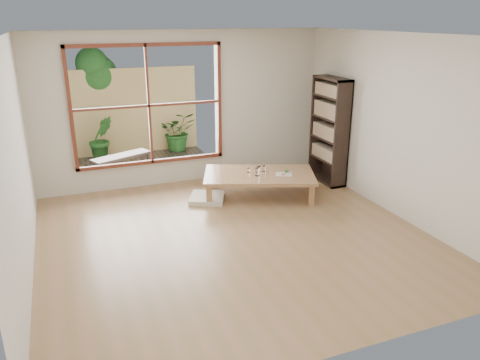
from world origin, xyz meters
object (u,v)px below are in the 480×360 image
object	(u,v)px
bookshelf	(329,131)
garden_bench	(122,158)
food_tray	(284,174)
low_table	(259,176)

from	to	relation	value
bookshelf	garden_bench	bearing A→B (deg)	153.43
bookshelf	food_tray	bearing A→B (deg)	-157.65
low_table	garden_bench	xyz separation A→B (m)	(-1.94, 1.92, -0.02)
food_tray	garden_bench	world-z (taller)	food_tray
bookshelf	garden_bench	size ratio (longest dim) A/B	1.60
bookshelf	garden_bench	world-z (taller)	bookshelf
food_tray	garden_bench	size ratio (longest dim) A/B	0.27
food_tray	low_table	bearing A→B (deg)	174.21
food_tray	garden_bench	distance (m)	3.12
low_table	food_tray	world-z (taller)	food_tray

